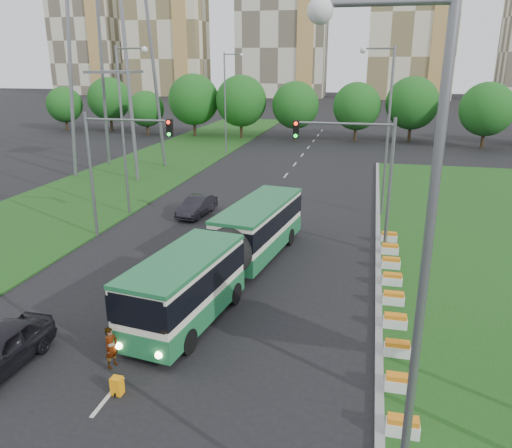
% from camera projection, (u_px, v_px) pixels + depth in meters
% --- Properties ---
extents(ground, '(360.00, 360.00, 0.00)m').
position_uv_depth(ground, '(238.00, 322.00, 21.98)').
color(ground, black).
rests_on(ground, ground).
extents(grass_median, '(14.00, 60.00, 0.15)m').
position_uv_depth(grass_median, '(512.00, 275.00, 26.59)').
color(grass_median, '#1C4D16').
rests_on(grass_median, ground).
extents(median_kerb, '(0.30, 60.00, 0.18)m').
position_uv_depth(median_kerb, '(378.00, 264.00, 28.07)').
color(median_kerb, gray).
rests_on(median_kerb, ground).
extents(left_verge, '(12.00, 110.00, 0.10)m').
position_uv_depth(left_verge, '(127.00, 178.00, 48.98)').
color(left_verge, '#1C4D16').
rests_on(left_verge, ground).
extents(lane_markings, '(0.20, 100.00, 0.01)m').
position_uv_depth(lane_markings, '(265.00, 201.00, 41.15)').
color(lane_markings, beige).
rests_on(lane_markings, ground).
extents(flower_planters, '(1.10, 20.30, 0.60)m').
position_uv_depth(flower_planters, '(394.00, 309.00, 22.17)').
color(flower_planters, white).
rests_on(flower_planters, grass_median).
extents(traffic_mast_median, '(5.76, 0.32, 8.00)m').
position_uv_depth(traffic_mast_median, '(362.00, 164.00, 28.57)').
color(traffic_mast_median, slate).
rests_on(traffic_mast_median, ground).
extents(traffic_mast_left, '(5.76, 0.32, 8.00)m').
position_uv_depth(traffic_mast_left, '(113.00, 156.00, 30.88)').
color(traffic_mast_left, slate).
rests_on(traffic_mast_left, ground).
extents(street_lamps, '(36.00, 60.00, 12.00)m').
position_uv_depth(street_lamps, '(232.00, 148.00, 30.03)').
color(street_lamps, slate).
rests_on(street_lamps, ground).
extents(tree_line, '(120.00, 8.00, 9.00)m').
position_uv_depth(tree_line, '(409.00, 111.00, 69.43)').
color(tree_line, '#185316').
rests_on(tree_line, ground).
extents(apartment_tower_west, '(26.00, 15.00, 48.00)m').
position_uv_depth(apartment_tower_west, '(165.00, 21.00, 167.48)').
color(apartment_tower_west, beige).
rests_on(apartment_tower_west, ground).
extents(apartment_tower_cwest, '(28.00, 15.00, 52.00)m').
position_uv_depth(apartment_tower_cwest, '(283.00, 13.00, 158.32)').
color(apartment_tower_cwest, beige).
rests_on(apartment_tower_cwest, ground).
extents(apartment_tower_ceast, '(25.00, 15.00, 50.00)m').
position_uv_depth(apartment_tower_ceast, '(414.00, 13.00, 150.08)').
color(apartment_tower_ceast, beige).
rests_on(apartment_tower_ceast, ground).
extents(midrise_west, '(22.00, 14.00, 36.00)m').
position_uv_depth(midrise_west, '(87.00, 41.00, 175.74)').
color(midrise_west, beige).
rests_on(midrise_west, ground).
extents(articulated_bus, '(2.61, 16.75, 2.76)m').
position_uv_depth(articulated_bus, '(229.00, 251.00, 25.60)').
color(articulated_bus, silver).
rests_on(articulated_bus, ground).
extents(car_left_far, '(2.01, 4.47, 1.43)m').
position_uv_depth(car_left_far, '(197.00, 206.00, 37.11)').
color(car_left_far, black).
rests_on(car_left_far, ground).
extents(pedestrian, '(0.52, 0.67, 1.62)m').
position_uv_depth(pedestrian, '(111.00, 347.00, 18.52)').
color(pedestrian, gray).
rests_on(pedestrian, ground).
extents(shopping_trolley, '(0.38, 0.40, 0.65)m').
position_uv_depth(shopping_trolley, '(117.00, 386.00, 17.10)').
color(shopping_trolley, '#FF9B0D').
rests_on(shopping_trolley, ground).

